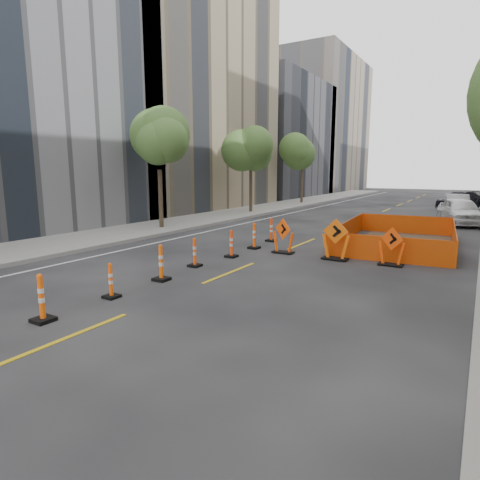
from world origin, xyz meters
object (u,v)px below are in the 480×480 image
Objects in this scene: channelizer_8 at (271,230)px; parked_car_far at (459,200)px; channelizer_5 at (195,252)px; parked_car_mid at (457,204)px; chevron_sign_center at (336,239)px; chevron_sign_left at (283,236)px; channelizer_2 at (41,298)px; channelizer_4 at (161,263)px; channelizer_7 at (254,236)px; channelizer_6 at (231,244)px; parked_car_near at (461,211)px; chevron_sign_right at (392,246)px; channelizer_3 at (111,280)px.

channelizer_8 is 24.21m from parked_car_far.
parked_car_mid reaches higher than channelizer_5.
channelizer_8 is 0.71× the size of chevron_sign_center.
chevron_sign_left is at bearing 65.96° from channelizer_5.
channelizer_2 is 1.08× the size of channelizer_5.
chevron_sign_center is 0.35× the size of parked_car_mid.
chevron_sign_left is (1.62, 3.64, 0.20)m from channelizer_5.
channelizer_2 is 3.86m from channelizer_4.
parked_car_mid is at bearing 75.97° from channelizer_4.
channelizer_8 is (-0.17, 1.93, -0.00)m from channelizer_7.
parked_car_mid is at bearing 73.70° from channelizer_6.
channelizer_6 is at bearing -131.89° from parked_car_near.
channelizer_7 is (-0.10, 9.64, 0.01)m from channelizer_2.
chevron_sign_left is at bearing -111.38° from parked_car_mid.
chevron_sign_center is 25.71m from parked_car_far.
parked_car_far reaches higher than channelizer_2.
channelizer_6 is 2.19m from chevron_sign_left.
parked_car_mid is at bearing 71.99° from channelizer_7.
chevron_sign_right is 0.27× the size of parked_car_far.
chevron_sign_left is (1.45, -0.22, 0.15)m from channelizer_7.
channelizer_5 is (-0.22, 1.93, -0.05)m from channelizer_4.
channelizer_4 is 1.10× the size of channelizer_5.
channelizer_7 is at bearing 87.36° from channelizer_5.
channelizer_7 is 0.22× the size of parked_car_far.
chevron_sign_right is (5.47, 9.43, 0.14)m from channelizer_2.
parked_car_near is 0.95× the size of parked_car_far.
chevron_sign_right is at bearing 32.42° from channelizer_5.
channelizer_7 is 0.23× the size of parked_car_near.
channelizer_3 is 0.85× the size of channelizer_7.
parked_car_far reaches higher than channelizer_4.
parked_car_far is (4.88, 25.47, 0.03)m from chevron_sign_left.
chevron_sign_right is (5.74, 3.65, 0.18)m from channelizer_5.
parked_car_mid reaches higher than channelizer_6.
channelizer_4 is at bearing -111.41° from parked_car_mid.
channelizer_2 reaches higher than channelizer_3.
parked_car_near is at bearing 65.52° from channelizer_6.
chevron_sign_left is at bearing 81.86° from channelizer_2.
parked_car_mid is (6.33, 29.42, 0.19)m from channelizer_2.
channelizer_7 is at bearing 90.46° from channelizer_4.
parked_car_mid reaches higher than channelizer_2.
chevron_sign_center is at bearing 64.43° from channelizer_3.
channelizer_6 is 16.66m from parked_car_near.
channelizer_8 is at bearing 93.85° from channelizer_6.
parked_car_mid reaches higher than chevron_sign_left.
chevron_sign_right is 20.01m from parked_car_mid.
channelizer_5 is 24.55m from parked_car_mid.
channelizer_5 is 5.20m from chevron_sign_center.
channelizer_3 is 0.89× the size of channelizer_6.
channelizer_5 is 3.99m from chevron_sign_left.
channelizer_2 is 0.23× the size of parked_car_near.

